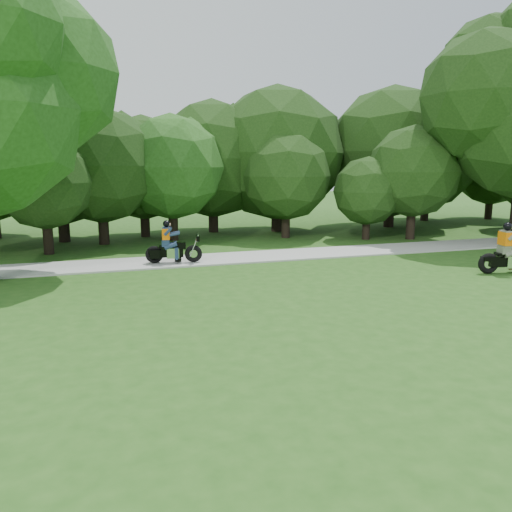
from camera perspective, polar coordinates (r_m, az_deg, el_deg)
ground at (r=12.64m, az=17.89°, el=-6.16°), size 100.00×100.00×0.00m
walkway at (r=19.50m, az=4.21°, el=0.17°), size 60.00×2.20×0.06m
tree_line at (r=25.30m, az=-2.11°, el=10.84°), size 39.59×11.62×7.75m
chopper_motorcycle at (r=18.12m, az=27.02°, el=0.14°), size 2.33×0.86×1.68m
touring_motorcycle at (r=17.82m, az=-9.78°, el=0.97°), size 1.99×0.82×1.52m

